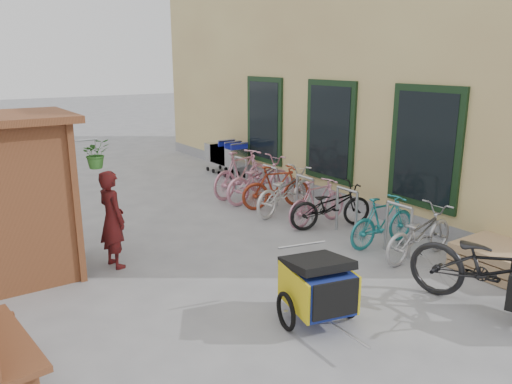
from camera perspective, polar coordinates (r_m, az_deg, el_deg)
ground at (r=7.18m, az=3.48°, el=-10.90°), size 80.00×80.00×0.00m
building at (r=14.20m, az=13.89°, el=15.98°), size 6.07×13.00×7.00m
bike_rack at (r=10.12m, az=5.59°, el=-0.09°), size 0.05×5.35×0.86m
pallet_stack at (r=8.41m, az=26.27°, el=-6.96°), size 1.00×1.20×0.40m
shopping_carts at (r=13.95m, az=-3.52°, el=4.35°), size 0.55×1.52×0.99m
child_trailer at (r=6.16m, az=7.08°, el=-10.46°), size 0.98×1.55×0.89m
cargo_bike at (r=7.00m, az=25.94°, el=-8.00°), size 1.32×2.34×1.16m
person_kiosk at (r=7.93m, az=-16.11°, el=-3.02°), size 0.45×0.61×1.52m
bike_0 at (r=8.43m, az=18.16°, el=-4.48°), size 1.67×0.66×0.86m
bike_1 at (r=8.83m, az=14.29°, el=-3.24°), size 1.49×0.47×0.89m
bike_2 at (r=9.59m, az=8.56°, el=-1.55°), size 1.75×1.01×0.87m
bike_3 at (r=9.73m, az=7.04°, el=-1.14°), size 1.53×0.53×0.90m
bike_4 at (r=10.42m, az=3.34°, el=0.14°), size 1.89×1.05×0.94m
bike_5 at (r=10.73m, az=2.34°, el=0.59°), size 1.63×0.80×0.94m
bike_6 at (r=11.28m, az=0.34°, el=1.46°), size 1.98×0.93×1.00m
bike_7 at (r=11.67m, az=-1.65°, el=2.16°), size 1.90×0.95×1.10m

